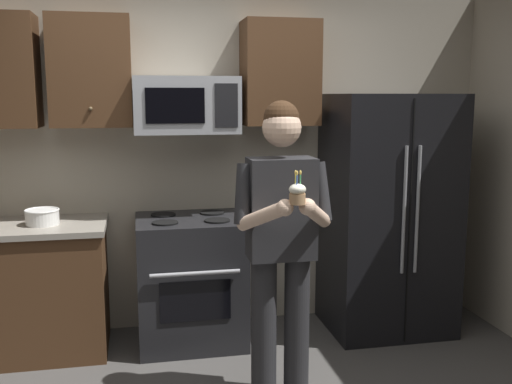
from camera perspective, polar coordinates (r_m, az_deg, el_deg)
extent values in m
cube|color=#B7AD99|center=(4.55, -5.13, 3.19)|extent=(4.40, 0.10, 2.60)
cube|color=black|center=(4.33, -6.37, -8.53)|extent=(0.76, 0.66, 0.92)
cube|color=black|center=(4.03, -5.92, -10.52)|extent=(0.48, 0.01, 0.28)
cylinder|color=#99999E|center=(3.94, -5.93, -7.90)|extent=(0.60, 0.03, 0.03)
cylinder|color=black|center=(4.07, -8.84, -2.97)|extent=(0.18, 0.18, 0.01)
cylinder|color=black|center=(4.10, -3.80, -2.79)|extent=(0.18, 0.18, 0.01)
cylinder|color=black|center=(4.34, -9.02, -2.20)|extent=(0.18, 0.18, 0.01)
cylinder|color=black|center=(4.37, -4.29, -2.03)|extent=(0.18, 0.18, 0.01)
cube|color=#9EA0A5|center=(4.25, -6.83, 8.39)|extent=(0.74, 0.40, 0.40)
cube|color=black|center=(4.03, -7.87, 8.33)|extent=(0.40, 0.01, 0.24)
cube|color=black|center=(4.07, -2.90, 8.41)|extent=(0.16, 0.01, 0.30)
cube|color=black|center=(4.56, 12.71, -2.09)|extent=(0.90, 0.72, 1.80)
cylinder|color=gray|center=(4.19, 14.23, -1.76)|extent=(0.02, 0.02, 0.90)
cylinder|color=gray|center=(4.23, 15.45, -1.70)|extent=(0.02, 0.02, 0.90)
cube|color=black|center=(4.24, 14.73, -3.03)|extent=(0.01, 0.01, 1.74)
cube|color=#4C301C|center=(4.29, -15.79, 11.20)|extent=(0.55, 0.34, 0.76)
sphere|color=brown|center=(4.11, -15.81, 7.81)|extent=(0.03, 0.03, 0.03)
cube|color=#4C301C|center=(4.41, 2.34, 11.47)|extent=(0.55, 0.34, 0.76)
sphere|color=brown|center=(4.23, 2.91, 8.17)|extent=(0.03, 0.03, 0.03)
cube|color=#4C301C|center=(4.45, -23.54, -9.07)|extent=(1.40, 0.62, 0.88)
cylinder|color=white|center=(4.23, -20.10, -2.34)|extent=(0.22, 0.22, 0.10)
torus|color=white|center=(4.23, -20.13, -1.67)|extent=(0.23, 0.23, 0.01)
cylinder|color=#262628|center=(3.53, 0.77, -13.22)|extent=(0.15, 0.15, 0.86)
cylinder|color=#262628|center=(3.58, 3.98, -12.95)|extent=(0.15, 0.15, 0.86)
cube|color=#262628|center=(3.35, 2.47, -1.61)|extent=(0.38, 0.22, 0.58)
sphere|color=beige|center=(3.29, 2.52, 6.28)|extent=(0.22, 0.22, 0.22)
sphere|color=#382314|center=(3.30, 2.49, 7.16)|extent=(0.20, 0.20, 0.20)
cylinder|color=#262628|center=(3.25, -1.24, -0.22)|extent=(0.15, 0.18, 0.35)
cylinder|color=beige|center=(3.13, 0.64, -2.39)|extent=(0.26, 0.33, 0.21)
sphere|color=beige|center=(3.01, 2.84, -1.53)|extent=(0.09, 0.09, 0.09)
cylinder|color=#262628|center=(3.36, 6.33, 0.04)|extent=(0.15, 0.18, 0.35)
cylinder|color=beige|center=(3.21, 5.89, -2.16)|extent=(0.26, 0.33, 0.21)
sphere|color=beige|center=(3.04, 5.02, -1.44)|extent=(0.09, 0.09, 0.09)
cylinder|color=#A87F56|center=(3.00, 4.05, -0.67)|extent=(0.08, 0.08, 0.06)
ellipsoid|color=white|center=(2.99, 4.06, 0.27)|extent=(0.09, 0.09, 0.06)
cylinder|color=#4CBF66|center=(2.99, 4.34, 1.17)|extent=(0.01, 0.01, 0.06)
ellipsoid|color=#FFD159|center=(2.98, 4.35, 1.89)|extent=(0.01, 0.01, 0.02)
cylinder|color=#F2D84C|center=(3.00, 3.87, 1.20)|extent=(0.01, 0.01, 0.06)
ellipsoid|color=#FFD159|center=(2.99, 3.88, 1.91)|extent=(0.01, 0.01, 0.02)
cylinder|color=#4C7FE5|center=(2.97, 4.00, 1.13)|extent=(0.01, 0.01, 0.06)
ellipsoid|color=#FFD159|center=(2.97, 4.01, 1.84)|extent=(0.01, 0.01, 0.02)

